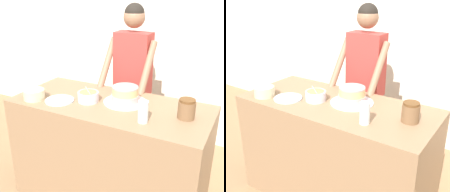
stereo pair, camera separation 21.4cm
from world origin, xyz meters
The scene contains 9 objects.
wall_back centered at (0.00, 1.75, 1.30)m, with size 10.00×0.05×2.60m.
counter centered at (0.00, 0.35, 0.46)m, with size 1.58×0.70×0.92m.
person_baker centered at (-0.07, 0.94, 1.02)m, with size 0.46×0.45×1.65m.
cake centered at (0.10, 0.42, 0.98)m, with size 0.34×0.34×0.13m.
frosting_bowl_yellow centered at (-0.17, 0.30, 0.96)m, with size 0.17×0.17×0.15m.
frosting_bowl_white centered at (-0.58, 0.14, 0.96)m, with size 0.17×0.17×0.17m.
drinking_glass centered at (0.36, 0.17, 1.00)m, with size 0.07×0.07×0.15m.
ceramic_plate centered at (-0.38, 0.20, 0.92)m, with size 0.23×0.23×0.01m.
stoneware_jar centered at (0.60, 0.37, 0.99)m, with size 0.12×0.12×0.14m.
Camera 2 is at (1.16, -1.34, 1.78)m, focal length 45.00 mm.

